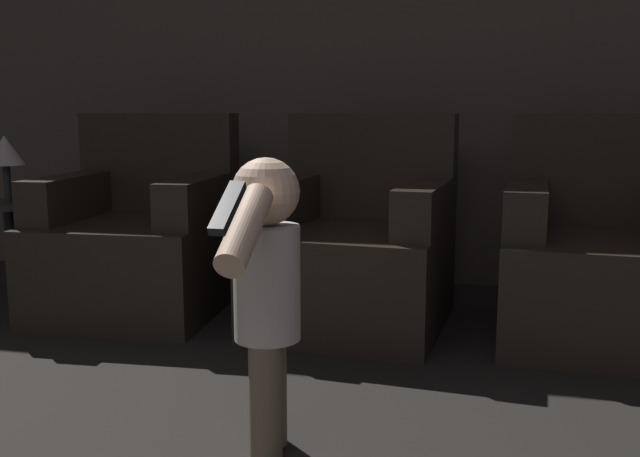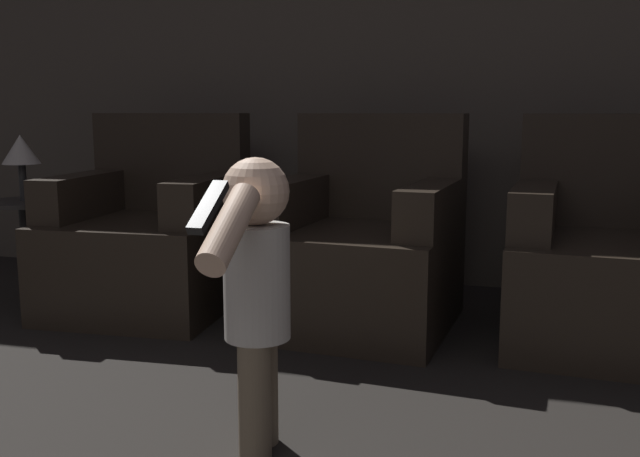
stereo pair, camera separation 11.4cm
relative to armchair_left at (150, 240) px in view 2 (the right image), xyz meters
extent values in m
cube|color=#51493F|center=(0.92, 0.84, 0.97)|extent=(8.40, 0.05, 2.60)
cube|color=black|center=(0.00, -0.05, -0.11)|extent=(0.81, 0.86, 0.44)
cube|color=black|center=(-0.01, 0.28, 0.35)|extent=(0.79, 0.19, 0.48)
cube|color=black|center=(-0.31, -0.07, 0.21)|extent=(0.19, 0.67, 0.20)
cube|color=black|center=(0.31, -0.04, 0.21)|extent=(0.19, 0.67, 0.20)
cube|color=black|center=(1.03, -0.05, -0.11)|extent=(0.85, 0.90, 0.44)
cube|color=black|center=(1.06, 0.28, 0.35)|extent=(0.79, 0.23, 0.48)
cube|color=black|center=(0.72, -0.02, 0.21)|extent=(0.22, 0.68, 0.20)
cube|color=black|center=(1.34, -0.08, 0.21)|extent=(0.22, 0.68, 0.20)
cube|color=black|center=(2.06, -0.05, -0.11)|extent=(0.84, 0.89, 0.44)
cube|color=black|center=(2.09, 0.28, 0.35)|extent=(0.79, 0.22, 0.48)
cube|color=black|center=(1.75, -0.03, 0.21)|extent=(0.21, 0.68, 0.20)
cylinder|color=brown|center=(1.01, -1.31, -0.16)|extent=(0.09, 0.09, 0.33)
cylinder|color=brown|center=(1.00, -1.22, -0.16)|extent=(0.09, 0.09, 0.33)
cylinder|color=#B7B2A8|center=(1.01, -1.27, 0.15)|extent=(0.18, 0.18, 0.31)
sphere|color=beige|center=(1.01, -1.27, 0.40)|extent=(0.18, 0.18, 0.18)
cylinder|color=beige|center=(0.99, -1.15, 0.14)|extent=(0.07, 0.07, 0.26)
cylinder|color=beige|center=(1.02, -1.49, 0.34)|extent=(0.07, 0.26, 0.19)
cube|color=black|center=(1.02, -1.60, 0.40)|extent=(0.04, 0.16, 0.10)
cylinder|color=black|center=(-0.65, -0.05, -0.09)|extent=(0.06, 0.06, 0.48)
cylinder|color=#2D2B28|center=(-0.65, -0.05, 0.16)|extent=(0.40, 0.40, 0.02)
cylinder|color=#262626|center=(-0.65, -0.05, 0.26)|extent=(0.04, 0.04, 0.18)
cone|color=#B2ADA3|center=(-0.65, -0.05, 0.42)|extent=(0.18, 0.18, 0.14)
camera|label=1|loc=(1.54, -3.04, 0.61)|focal=40.00mm
camera|label=2|loc=(1.66, -3.02, 0.61)|focal=40.00mm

